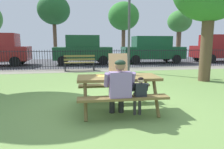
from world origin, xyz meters
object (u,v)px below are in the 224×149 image
object	(u,v)px
parked_car_right	(152,49)
park_bench_center	(79,63)
far_tree_midright	(180,22)
pizza_box_open	(119,71)
picnic_table_foreground	(118,84)
lamp_post_walkway	(129,17)
far_tree_center	(124,17)
adult_at_table	(119,86)
far_tree_midleft	(54,10)
pizza_slice_on_table	(101,75)
parked_car_far_right	(223,48)
child_at_table	(140,93)
parked_car_center	(83,50)

from	to	relation	value
parked_car_right	park_bench_center	bearing A→B (deg)	-148.25
far_tree_midright	pizza_box_open	bearing A→B (deg)	-121.92
picnic_table_foreground	parked_car_right	world-z (taller)	parked_car_right
lamp_post_walkway	far_tree_center	distance (m)	11.02
adult_at_table	far_tree_midleft	world-z (taller)	far_tree_midleft
pizza_slice_on_table	far_tree_midright	distance (m)	19.68
adult_at_table	parked_car_far_right	bearing A→B (deg)	44.40
park_bench_center	child_at_table	bearing A→B (deg)	-81.19
picnic_table_foreground	park_bench_center	world-z (taller)	park_bench_center
parked_car_right	far_tree_midright	size ratio (longest dim) A/B	0.90
picnic_table_foreground	pizza_box_open	distance (m)	0.29
pizza_slice_on_table	adult_at_table	size ratio (longest dim) A/B	0.22
lamp_post_walkway	parked_car_center	xyz separation A→B (m)	(-2.23, 4.01, -1.77)
lamp_post_walkway	parked_car_center	world-z (taller)	lamp_post_walkway
parked_car_far_right	far_tree_midleft	distance (m)	15.34
far_tree_midleft	pizza_slice_on_table	bearing A→B (deg)	-81.02
picnic_table_foreground	pizza_slice_on_table	size ratio (longest dim) A/B	7.03
parked_car_right	far_tree_midright	world-z (taller)	far_tree_midright
picnic_table_foreground	far_tree_midleft	bearing A→B (deg)	100.17
picnic_table_foreground	parked_car_far_right	size ratio (longest dim) A/B	0.40
child_at_table	far_tree_center	distance (m)	17.77
pizza_slice_on_table	child_at_table	distance (m)	1.01
parked_car_right	parked_car_far_right	size ratio (longest dim) A/B	0.96
lamp_post_walkway	parked_car_far_right	distance (m)	9.68
picnic_table_foreground	parked_car_center	xyz separation A→B (m)	(-0.48, 9.77, 0.41)
parked_car_center	pizza_slice_on_table	bearing A→B (deg)	-89.38
adult_at_table	far_tree_center	xyz separation A→B (m)	(4.06, 16.97, 3.46)
picnic_table_foreground	far_tree_midright	world-z (taller)	far_tree_midright
far_tree_midright	pizza_slice_on_table	bearing A→B (deg)	-123.01
child_at_table	pizza_box_open	bearing A→B (deg)	113.64
pizza_box_open	parked_car_right	distance (m)	10.67
picnic_table_foreground	far_tree_midleft	xyz separation A→B (m)	(-2.96, 16.47, 3.95)
child_at_table	lamp_post_walkway	xyz separation A→B (m)	(1.43, 6.30, 2.27)
picnic_table_foreground	lamp_post_walkway	xyz separation A→B (m)	(1.75, 5.76, 2.18)
lamp_post_walkway	parked_car_far_right	world-z (taller)	lamp_post_walkway
lamp_post_walkway	park_bench_center	bearing A→B (deg)	164.23
pizza_slice_on_table	lamp_post_walkway	size ratio (longest dim) A/B	0.06
parked_car_center	parked_car_right	world-z (taller)	parked_car_center
far_tree_midleft	parked_car_center	bearing A→B (deg)	-69.71
pizza_box_open	parked_car_right	size ratio (longest dim) A/B	0.12
park_bench_center	parked_car_right	xyz separation A→B (m)	(5.33, 3.30, 0.59)
pizza_slice_on_table	park_bench_center	world-z (taller)	park_bench_center
picnic_table_foreground	far_tree_midright	xyz separation A→B (m)	(10.23, 16.47, 3.05)
pizza_box_open	park_bench_center	size ratio (longest dim) A/B	0.33
parked_car_right	far_tree_midright	bearing A→B (deg)	49.81
far_tree_midright	far_tree_center	bearing A→B (deg)	180.00
adult_at_table	far_tree_center	size ratio (longest dim) A/B	0.21
parked_car_right	parked_car_far_right	xyz separation A→B (m)	(5.83, -0.00, 0.09)
parked_car_center	parked_car_right	bearing A→B (deg)	0.01
child_at_table	far_tree_center	size ratio (longest dim) A/B	0.15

